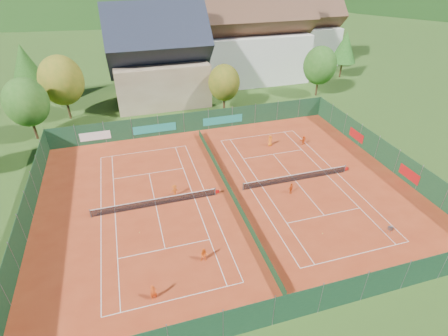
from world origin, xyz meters
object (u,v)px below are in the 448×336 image
chalet (159,62)px  player_left_far (175,191)px  player_right_far_a (270,141)px  hotel_block_b (299,33)px  player_right_near (291,188)px  player_left_mid (204,255)px  ball_hopper (390,228)px  hotel_block_a (253,42)px  player_left_near (153,293)px  player_right_far_b (303,140)px

chalet → player_left_far: bearing=-95.5°
player_right_far_a → player_left_far: bearing=18.6°
hotel_block_b → player_right_near: bearing=-117.2°
player_left_mid → player_right_near: player_left_mid is taller
ball_hopper → player_right_far_a: 19.43m
hotel_block_b → hotel_block_a: bearing=-150.3°
player_left_near → player_right_far_a: bearing=36.0°
chalet → player_left_mid: bearing=-92.9°
ball_hopper → hotel_block_b: bearing=72.2°
player_right_far_a → player_right_far_b: bearing=159.5°
player_left_near → player_left_mid: bearing=18.0°
player_left_far → hotel_block_b: bearing=-137.2°
chalet → player_right_near: 33.89m
player_left_mid → chalet: bearing=104.5°
player_left_far → player_right_near: size_ratio=1.08×
ball_hopper → player_right_far_b: (0.44, 18.09, 0.09)m
player_left_mid → player_right_far_a: 21.99m
hotel_block_a → player_left_far: 41.66m
hotel_block_b → player_left_mid: bearing=-123.5°
hotel_block_a → player_left_mid: (-20.99, -44.77, -6.68)m
player_right_far_a → hotel_block_b: bearing=-130.6°
ball_hopper → player_right_far_b: bearing=88.6°
player_left_far → player_right_near: (12.19, -3.15, -0.05)m
player_left_near → player_left_mid: size_ratio=1.09×
hotel_block_a → player_left_near: (-25.57, -47.43, -6.62)m
player_right_near → player_right_far_b: 11.75m
hotel_block_b → ball_hopper: size_ratio=21.60×
player_left_near → player_right_far_b: size_ratio=1.18×
ball_hopper → player_left_mid: size_ratio=0.57×
chalet → hotel_block_a: bearing=17.5°
hotel_block_b → player_left_near: 68.36m
player_right_far_a → player_left_mid: bearing=43.1°
chalet → player_left_near: chalet is taller
player_right_near → player_right_far_a: 10.84m
chalet → ball_hopper: bearing=-69.0°
player_right_far_b → ball_hopper: bearing=71.4°
player_right_far_a → ball_hopper: bearing=92.9°
chalet → hotel_block_b: bearing=23.0°
player_left_mid → player_right_near: size_ratio=1.05×
player_left_near → player_right_near: player_left_near is taller
hotel_block_a → player_right_far_a: bearing=-105.4°
hotel_block_a → player_left_mid: 49.89m
player_left_far → player_right_far_a: player_right_far_a is taller
player_left_mid → player_left_far: (-0.81, 9.90, 0.02)m
chalet → player_right_far_b: bearing=-54.4°
player_left_mid → player_right_far_b: player_left_mid is taller
player_right_far_a → player_left_near: bearing=38.9°
player_left_mid → player_right_far_a: bearing=69.8°
player_left_mid → player_left_near: bearing=-132.4°
chalet → ball_hopper: size_ratio=20.25×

